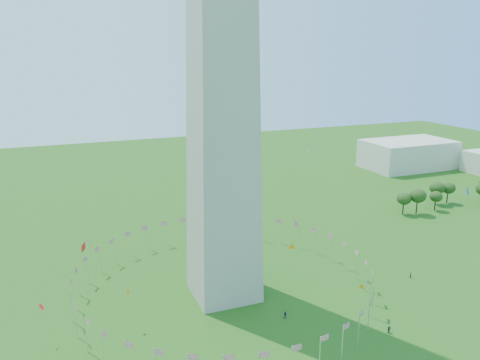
% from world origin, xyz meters
% --- Properties ---
extents(flag_ring, '(80.24, 80.24, 9.00)m').
position_xyz_m(flag_ring, '(-0.00, 50.00, 4.50)').
color(flag_ring, silver).
rests_on(flag_ring, ground).
extents(gov_building_east_a, '(50.00, 30.00, 16.00)m').
position_xyz_m(gov_building_east_a, '(150.00, 150.00, 8.00)').
color(gov_building_east_a, beige).
rests_on(gov_building_east_a, ground).
extents(kites_aloft, '(94.43, 59.59, 37.89)m').
position_xyz_m(kites_aloft, '(3.70, 23.37, 20.67)').
color(kites_aloft, orange).
rests_on(kites_aloft, ground).
extents(tree_line_east, '(53.38, 16.10, 10.82)m').
position_xyz_m(tree_line_east, '(115.39, 85.02, 5.01)').
color(tree_line_east, '#2D521B').
rests_on(tree_line_east, ground).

